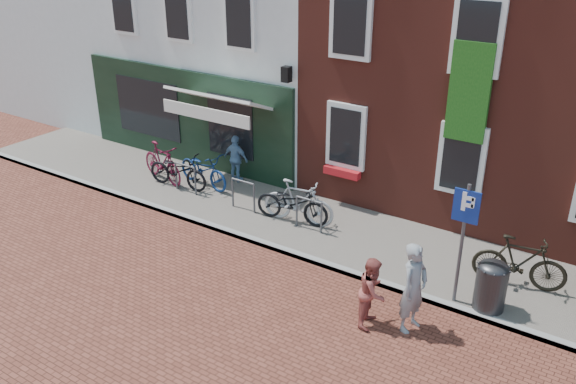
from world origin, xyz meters
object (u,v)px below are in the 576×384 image
Objects in this scene: parking_sign at (464,226)px; bicycle_4 at (292,203)px; bicycle_0 at (178,170)px; woman at (414,288)px; bicycle_2 at (203,169)px; bicycle_3 at (298,202)px; boy at (373,292)px; litter_bin at (491,283)px; cafe_person at (236,159)px; bicycle_5 at (520,262)px; bicycle_1 at (162,163)px.

bicycle_4 is (-4.57, 1.10, -1.19)m from parking_sign.
parking_sign is 8.56m from bicycle_0.
woman is (-0.43, -1.17, -0.90)m from parking_sign.
woman is at bearing -111.02° from bicycle_0.
bicycle_3 reaches higher than bicycle_2.
bicycle_3 is (-3.98, 2.30, -0.23)m from woman.
parking_sign is at bearing -46.29° from boy.
woman is at bearing -76.77° from boy.
cafe_person is at bearing 164.47° from litter_bin.
woman is at bearing -128.96° from bicycle_3.
bicycle_2 is 3.34m from bicycle_4.
bicycle_5 is at bearing -82.69° from bicycle_2.
cafe_person is 0.72× the size of bicycle_0.
parking_sign reaches higher than bicycle_5.
bicycle_2 is at bearing 80.85° from woman.
boy is 1.02× the size of cafe_person.
bicycle_0 is at bearing 172.59° from parking_sign.
parking_sign reaches higher than bicycle_0.
woman is at bearing -100.77° from bicycle_2.
boy is 3.35m from bicycle_5.
bicycle_3 is (3.47, -0.44, 0.06)m from bicycle_2.
bicycle_2 is at bearing 168.74° from parking_sign.
cafe_person is 1.67m from bicycle_0.
woman is 0.93× the size of bicycle_2.
boy is at bearing 122.85° from woman.
parking_sign is 2.12m from boy.
bicycle_3 is (-3.30, 2.57, -0.04)m from boy.
woman reaches higher than litter_bin.
bicycle_0 is at bearing -83.86° from bicycle_1.
bicycle_1 is at bearing 116.86° from bicycle_2.
litter_bin is 0.59× the size of bicycle_1.
boy is (-1.75, -1.57, 0.03)m from litter_bin.
bicycle_4 is at bearing -95.04° from bicycle_0.
boy is 8.40m from bicycle_1.
boy is 7.40m from bicycle_2.
bicycle_5 is at bearing 172.68° from cafe_person.
bicycle_4 is at bearing 80.84° from bicycle_5.
bicycle_3 is (-4.41, 1.13, -1.13)m from parking_sign.
boy reaches higher than litter_bin.
parking_sign is at bearing -91.83° from bicycle_2.
cafe_person is 0.74× the size of bicycle_1.
cafe_person is at bearing 71.75° from bicycle_5.
bicycle_0 is at bearing 62.26° from boy.
bicycle_2 is at bearing -53.28° from bicycle_0.
bicycle_4 is (-3.46, 2.55, -0.10)m from boy.
woman is at bearing -129.43° from litter_bin.
bicycle_3 is at bearing 157.64° from cafe_person.
bicycle_1 is at bearing 85.81° from woman.
parking_sign is 1.36× the size of bicycle_1.
bicycle_0 is at bearing 173.93° from litter_bin.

